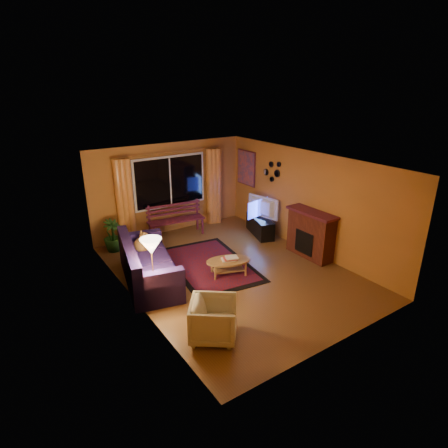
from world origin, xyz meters
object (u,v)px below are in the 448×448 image
sofa (149,262)px  coffee_table (228,267)px  tv_console (260,226)px  floor_lamp (153,274)px  armchair (214,318)px  bench (177,228)px

sofa → coffee_table: 1.74m
sofa → tv_console: bearing=24.2°
floor_lamp → tv_console: bearing=23.1°
coffee_table → tv_console: tv_console is taller
coffee_table → tv_console: size_ratio=0.83×
armchair → coffee_table: size_ratio=0.77×
armchair → floor_lamp: floor_lamp is taller
bench → tv_console: tv_console is taller
sofa → floor_lamp: bearing=-94.8°
sofa → tv_console: sofa is taller
bench → floor_lamp: bearing=-117.0°
coffee_table → armchair: bearing=-130.9°
armchair → coffee_table: armchair is taller
floor_lamp → bench: bearing=56.1°
armchair → floor_lamp: bearing=53.7°
floor_lamp → tv_console: (3.92, 1.67, -0.44)m
bench → armchair: size_ratio=2.03×
bench → sofa: sofa is taller
sofa → tv_console: size_ratio=1.91×
armchair → tv_console: bearing=-11.3°
armchair → floor_lamp: size_ratio=0.55×
tv_console → sofa: bearing=-150.8°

